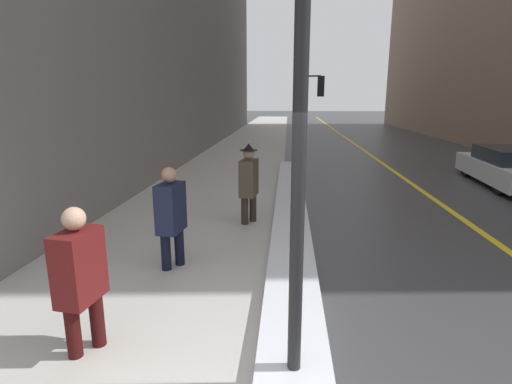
% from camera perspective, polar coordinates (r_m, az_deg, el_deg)
% --- Properties ---
extents(sidewalk_slab, '(4.00, 80.00, 0.01)m').
position_cam_1_polar(sidewalk_slab, '(17.88, -2.33, 4.94)').
color(sidewalk_slab, '#B2AFA8').
rests_on(sidewalk_slab, ground).
extents(road_centre_stripe, '(0.16, 80.00, 0.00)m').
position_cam_1_polar(road_centre_stripe, '(18.17, 16.87, 4.50)').
color(road_centre_stripe, gold).
rests_on(road_centre_stripe, ground).
extents(snow_bank_curb, '(0.71, 13.76, 0.21)m').
position_cam_1_polar(snow_bank_curb, '(8.74, 4.97, -3.35)').
color(snow_bank_curb, silver).
rests_on(snow_bank_curb, ground).
extents(building_facade_left, '(6.00, 36.00, 13.26)m').
position_cam_1_polar(building_facade_left, '(24.00, -13.88, 22.61)').
color(building_facade_left, slate).
rests_on(building_facade_left, ground).
extents(lamp_post, '(0.28, 0.28, 4.79)m').
position_cam_1_polar(lamp_post, '(3.20, 6.50, 17.99)').
color(lamp_post, black).
rests_on(lamp_post, ground).
extents(traffic_light_near, '(1.31, 0.34, 3.71)m').
position_cam_1_polar(traffic_light_near, '(18.81, 7.91, 13.41)').
color(traffic_light_near, black).
rests_on(traffic_light_near, ground).
extents(pedestrian_trailing, '(0.37, 0.55, 1.58)m').
position_cam_1_polar(pedestrian_trailing, '(4.47, -23.86, -10.71)').
color(pedestrian_trailing, '#340C0C').
rests_on(pedestrian_trailing, ground).
extents(pedestrian_in_glasses, '(0.37, 0.56, 1.60)m').
position_cam_1_polar(pedestrian_in_glasses, '(6.23, -12.06, -2.98)').
color(pedestrian_in_glasses, black).
rests_on(pedestrian_in_glasses, ground).
extents(pedestrian_in_fedora, '(0.38, 0.56, 1.70)m').
position_cam_1_polar(pedestrian_in_fedora, '(8.31, -1.04, 1.67)').
color(pedestrian_in_fedora, '#2A241B').
rests_on(pedestrian_in_fedora, ground).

